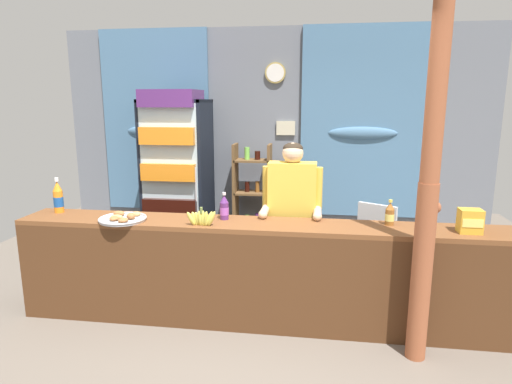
# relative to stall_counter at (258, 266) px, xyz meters

# --- Properties ---
(ground_plane) EXTENTS (7.42, 7.42, 0.00)m
(ground_plane) POSITION_rel_stall_counter_xyz_m (-0.11, 0.69, -0.56)
(ground_plane) COLOR #665B51
(back_wall_curtained) EXTENTS (5.54, 0.22, 2.83)m
(back_wall_curtained) POSITION_rel_stall_counter_xyz_m (-0.14, 2.31, 0.89)
(back_wall_curtained) COLOR slate
(back_wall_curtained) RESTS_ON ground
(stall_counter) EXTENTS (4.21, 0.45, 0.90)m
(stall_counter) POSITION_rel_stall_counter_xyz_m (0.00, 0.00, 0.00)
(stall_counter) COLOR brown
(stall_counter) RESTS_ON ground
(timber_post) EXTENTS (0.17, 0.15, 2.70)m
(timber_post) POSITION_rel_stall_counter_xyz_m (1.25, -0.27, 0.74)
(timber_post) COLOR #995133
(timber_post) RESTS_ON ground
(drink_fridge) EXTENTS (0.77, 0.72, 2.04)m
(drink_fridge) POSITION_rel_stall_counter_xyz_m (-1.25, 1.70, 0.56)
(drink_fridge) COLOR black
(drink_fridge) RESTS_ON ground
(bottle_shelf_rack) EXTENTS (0.48, 0.28, 1.39)m
(bottle_shelf_rack) POSITION_rel_stall_counter_xyz_m (-0.35, 1.98, 0.17)
(bottle_shelf_rack) COLOR brown
(bottle_shelf_rack) RESTS_ON ground
(plastic_lawn_chair) EXTENTS (0.60, 0.60, 0.86)m
(plastic_lawn_chair) POSITION_rel_stall_counter_xyz_m (1.16, 1.24, -0.06)
(plastic_lawn_chair) COLOR silver
(plastic_lawn_chair) RESTS_ON ground
(shopkeeper) EXTENTS (0.55, 0.42, 1.55)m
(shopkeeper) POSITION_rel_stall_counter_xyz_m (0.24, 0.51, 0.42)
(shopkeeper) COLOR #28282D
(shopkeeper) RESTS_ON ground
(soda_bottle_orange_soda) EXTENTS (0.09, 0.09, 0.32)m
(soda_bottle_orange_soda) POSITION_rel_stall_counter_xyz_m (-1.88, 0.20, 0.49)
(soda_bottle_orange_soda) COLOR orange
(soda_bottle_orange_soda) RESTS_ON stall_counter
(soda_bottle_grape_soda) EXTENTS (0.08, 0.08, 0.24)m
(soda_bottle_grape_soda) POSITION_rel_stall_counter_xyz_m (-0.32, 0.18, 0.45)
(soda_bottle_grape_soda) COLOR #56286B
(soda_bottle_grape_soda) RESTS_ON stall_counter
(soda_bottle_iced_tea) EXTENTS (0.07, 0.07, 0.21)m
(soda_bottle_iced_tea) POSITION_rel_stall_counter_xyz_m (1.07, 0.20, 0.44)
(soda_bottle_iced_tea) COLOR brown
(soda_bottle_iced_tea) RESTS_ON stall_counter
(snack_box_choco_powder) EXTENTS (0.17, 0.14, 0.19)m
(snack_box_choco_powder) POSITION_rel_stall_counter_xyz_m (1.66, 0.07, 0.44)
(snack_box_choco_powder) COLOR gold
(snack_box_choco_powder) RESTS_ON stall_counter
(pastry_tray) EXTENTS (0.41, 0.41, 0.07)m
(pastry_tray) POSITION_rel_stall_counter_xyz_m (-1.18, 0.01, 0.37)
(pastry_tray) COLOR #BCBCC1
(pastry_tray) RESTS_ON stall_counter
(banana_bunch) EXTENTS (0.26, 0.06, 0.16)m
(banana_bunch) POSITION_rel_stall_counter_xyz_m (-0.47, -0.04, 0.41)
(banana_bunch) COLOR #CCC14C
(banana_bunch) RESTS_ON stall_counter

